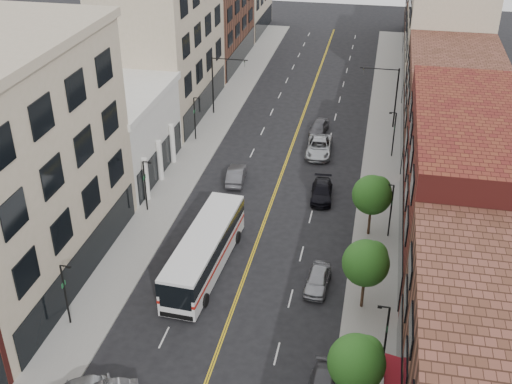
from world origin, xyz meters
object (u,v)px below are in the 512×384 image
Objects in this scene: city_bus at (205,249)px; car_lane_behind at (236,175)px; car_lane_b at (319,147)px; car_lane_a at (322,192)px; car_parked_far at (318,279)px; car_lane_c at (319,127)px.

city_bus is 2.86× the size of car_lane_behind.
car_lane_b reaches higher than car_lane_behind.
car_lane_a is at bearing 62.42° from city_bus.
car_lane_a is at bearing 98.23° from car_parked_far.
city_bus is 23.91m from car_lane_b.
city_bus reaches higher than car_lane_behind.
car_lane_a is (7.87, 13.34, -1.25)m from city_bus.
car_parked_far is 29.21m from car_lane_c.
city_bus is 2.71× the size of car_lane_a.
car_parked_far is 13.92m from car_lane_a.
car_lane_a is 0.83× the size of car_lane_b.
car_lane_a is 9.75m from car_lane_b.
car_lane_a is (-1.25, 13.86, -0.02)m from car_parked_far.
city_bus is 3.09× the size of car_parked_far.
car_parked_far reaches higher than car_lane_a.
car_lane_b is at bearing 99.48° from car_parked_far.
city_bus is at bearing -94.94° from car_lane_c.
car_lane_behind is 8.95m from car_lane_a.
city_bus is 3.06× the size of car_lane_c.
car_lane_b is at bearing 94.54° from car_lane_a.
car_lane_behind is 0.79× the size of car_lane_b.
car_parked_far is 0.99× the size of car_lane_c.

